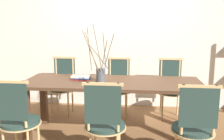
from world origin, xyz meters
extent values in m
plane|color=brown|center=(0.00, 0.00, 0.00)|extent=(16.00, 16.00, 0.00)
cube|color=beige|center=(0.00, 1.30, 1.12)|extent=(12.00, 0.06, 2.25)
cube|color=#4C3321|center=(0.00, 0.00, 0.73)|extent=(2.31, 0.81, 0.04)
cube|color=#4C3321|center=(-1.05, -0.30, 0.35)|extent=(0.09, 0.09, 0.71)
cube|color=#4C3321|center=(1.05, -0.30, 0.35)|extent=(0.09, 0.09, 0.71)
cube|color=#4C3321|center=(-1.05, 0.30, 0.35)|extent=(0.09, 0.09, 0.71)
cube|color=#4C3321|center=(1.05, 0.30, 0.35)|extent=(0.09, 0.09, 0.71)
cylinder|color=#233833|center=(-0.93, -0.71, 0.44)|extent=(0.42, 0.42, 0.04)
cylinder|color=tan|center=(-0.93, -0.71, 0.42)|extent=(0.44, 0.44, 0.01)
cylinder|color=tan|center=(-1.06, -0.58, 0.21)|extent=(0.03, 0.03, 0.42)
cylinder|color=tan|center=(-0.79, -0.58, 0.21)|extent=(0.03, 0.03, 0.42)
cylinder|color=tan|center=(-0.78, -0.89, 0.70)|extent=(0.03, 0.03, 0.48)
cube|color=#233833|center=(-0.93, -0.89, 0.72)|extent=(0.35, 0.02, 0.38)
cube|color=tan|center=(-0.93, -0.89, 0.92)|extent=(0.39, 0.03, 0.03)
cylinder|color=#233833|center=(0.00, -0.71, 0.44)|extent=(0.42, 0.42, 0.04)
cylinder|color=tan|center=(0.00, -0.71, 0.42)|extent=(0.44, 0.44, 0.01)
cylinder|color=tan|center=(-0.13, -0.58, 0.21)|extent=(0.03, 0.03, 0.42)
cylinder|color=tan|center=(0.14, -0.58, 0.21)|extent=(0.03, 0.03, 0.42)
cylinder|color=tan|center=(-0.14, -0.89, 0.70)|extent=(0.03, 0.03, 0.48)
cylinder|color=tan|center=(0.15, -0.89, 0.70)|extent=(0.03, 0.03, 0.48)
cube|color=#233833|center=(0.00, -0.89, 0.72)|extent=(0.35, 0.02, 0.38)
cube|color=tan|center=(0.00, -0.89, 0.92)|extent=(0.39, 0.03, 0.03)
cylinder|color=#233833|center=(0.89, -0.71, 0.44)|extent=(0.42, 0.42, 0.04)
cylinder|color=tan|center=(0.89, -0.71, 0.42)|extent=(0.44, 0.44, 0.01)
cylinder|color=tan|center=(0.75, -0.89, 0.70)|extent=(0.03, 0.03, 0.48)
cylinder|color=tan|center=(1.04, -0.89, 0.70)|extent=(0.03, 0.03, 0.48)
cube|color=#233833|center=(0.89, -0.89, 0.72)|extent=(0.35, 0.02, 0.38)
cube|color=tan|center=(0.89, -0.89, 0.92)|extent=(0.39, 0.03, 0.03)
cylinder|color=#233833|center=(-0.89, 0.71, 0.44)|extent=(0.42, 0.42, 0.04)
cylinder|color=tan|center=(-0.89, 0.71, 0.42)|extent=(0.44, 0.44, 0.01)
cylinder|color=tan|center=(-0.76, 0.58, 0.21)|extent=(0.03, 0.03, 0.42)
cylinder|color=tan|center=(-1.03, 0.58, 0.21)|extent=(0.03, 0.03, 0.42)
cylinder|color=tan|center=(-0.76, 0.85, 0.21)|extent=(0.03, 0.03, 0.42)
cylinder|color=tan|center=(-1.03, 0.85, 0.21)|extent=(0.03, 0.03, 0.42)
cylinder|color=tan|center=(-0.75, 0.89, 0.70)|extent=(0.03, 0.03, 0.48)
cylinder|color=tan|center=(-1.04, 0.89, 0.70)|extent=(0.03, 0.03, 0.48)
cube|color=#233833|center=(-0.89, 0.89, 0.72)|extent=(0.35, 0.02, 0.38)
cube|color=tan|center=(-0.89, 0.89, 0.92)|extent=(0.39, 0.03, 0.03)
cylinder|color=#233833|center=(0.02, 0.71, 0.44)|extent=(0.42, 0.42, 0.04)
cylinder|color=tan|center=(0.02, 0.71, 0.42)|extent=(0.44, 0.44, 0.01)
cylinder|color=tan|center=(0.16, 0.58, 0.21)|extent=(0.03, 0.03, 0.42)
cylinder|color=tan|center=(-0.11, 0.58, 0.21)|extent=(0.03, 0.03, 0.42)
cylinder|color=tan|center=(0.16, 0.85, 0.21)|extent=(0.03, 0.03, 0.42)
cylinder|color=tan|center=(-0.11, 0.85, 0.21)|extent=(0.03, 0.03, 0.42)
cylinder|color=tan|center=(0.17, 0.89, 0.70)|extent=(0.03, 0.03, 0.48)
cylinder|color=tan|center=(-0.12, 0.89, 0.70)|extent=(0.03, 0.03, 0.48)
cube|color=#233833|center=(0.02, 0.89, 0.72)|extent=(0.35, 0.02, 0.38)
cube|color=tan|center=(0.02, 0.89, 0.92)|extent=(0.39, 0.03, 0.03)
cylinder|color=#233833|center=(0.86, 0.71, 0.44)|extent=(0.42, 0.42, 0.04)
cylinder|color=tan|center=(0.86, 0.71, 0.42)|extent=(0.44, 0.44, 0.01)
cylinder|color=tan|center=(0.99, 0.58, 0.21)|extent=(0.03, 0.03, 0.42)
cylinder|color=tan|center=(0.72, 0.58, 0.21)|extent=(0.03, 0.03, 0.42)
cylinder|color=tan|center=(0.99, 0.85, 0.21)|extent=(0.03, 0.03, 0.42)
cylinder|color=tan|center=(0.72, 0.85, 0.21)|extent=(0.03, 0.03, 0.42)
cylinder|color=tan|center=(1.00, 0.89, 0.70)|extent=(0.03, 0.03, 0.48)
cylinder|color=tan|center=(0.71, 0.89, 0.70)|extent=(0.03, 0.03, 0.48)
cube|color=#233833|center=(0.86, 0.89, 0.72)|extent=(0.35, 0.02, 0.38)
cube|color=tan|center=(0.86, 0.89, 0.92)|extent=(0.39, 0.03, 0.03)
cylinder|color=#4C5156|center=(-0.14, -0.04, 0.84)|extent=(0.12, 0.12, 0.18)
cylinder|color=brown|center=(-0.25, -0.16, 1.17)|extent=(0.25, 0.23, 0.48)
cylinder|color=brown|center=(-0.28, -0.09, 1.19)|extent=(0.11, 0.28, 0.52)
cylinder|color=brown|center=(-0.04, 0.03, 1.14)|extent=(0.15, 0.21, 0.44)
cylinder|color=brown|center=(-0.09, -0.05, 1.15)|extent=(0.03, 0.11, 0.45)
cylinder|color=brown|center=(-0.14, -0.15, 1.07)|extent=(0.23, 0.02, 0.29)
cylinder|color=brown|center=(-0.10, 0.00, 1.11)|extent=(0.09, 0.10, 0.37)
cylinder|color=brown|center=(-0.17, -0.10, 1.21)|extent=(0.13, 0.07, 0.56)
cylinder|color=brown|center=(-0.24, -0.14, 1.16)|extent=(0.20, 0.21, 0.46)
cube|color=maroon|center=(-0.43, 0.06, 0.76)|extent=(0.23, 0.16, 0.02)
cube|color=#234C8C|center=(-0.41, 0.06, 0.77)|extent=(0.23, 0.18, 0.01)
cube|color=beige|center=(-0.43, 0.07, 0.79)|extent=(0.25, 0.16, 0.02)
camera|label=1|loc=(0.31, -3.15, 1.49)|focal=40.00mm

